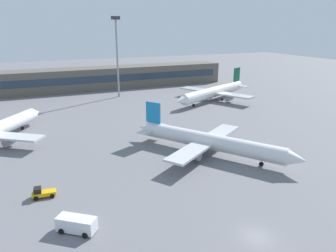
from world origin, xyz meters
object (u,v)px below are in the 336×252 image
at_px(floodlight_tower_west, 117,52).
at_px(baggage_tug_yellow, 42,193).
at_px(airplane_far, 213,92).
at_px(service_van_white, 77,224).
at_px(airplane_near, 211,142).

bearing_deg(floodlight_tower_west, baggage_tug_yellow, -114.29).
height_order(airplane_far, service_van_white, airplane_far).
bearing_deg(service_van_white, floodlight_tower_west, 71.12).
relative_size(airplane_far, baggage_tug_yellow, 10.44).
bearing_deg(floodlight_tower_west, service_van_white, -108.88).
distance_m(airplane_near, baggage_tug_yellow, 34.03).
height_order(baggage_tug_yellow, service_van_white, service_van_white).
distance_m(airplane_far, floodlight_tower_west, 38.24).
relative_size(service_van_white, floodlight_tower_west, 0.18).
bearing_deg(airplane_near, airplane_far, 58.44).
distance_m(airplane_near, floodlight_tower_west, 65.88).
xyz_separation_m(airplane_near, service_van_white, (-29.93, -16.21, -1.77)).
height_order(airplane_far, floodlight_tower_west, floodlight_tower_west).
bearing_deg(service_van_white, baggage_tug_yellow, 107.98).
relative_size(airplane_far, service_van_white, 7.29).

